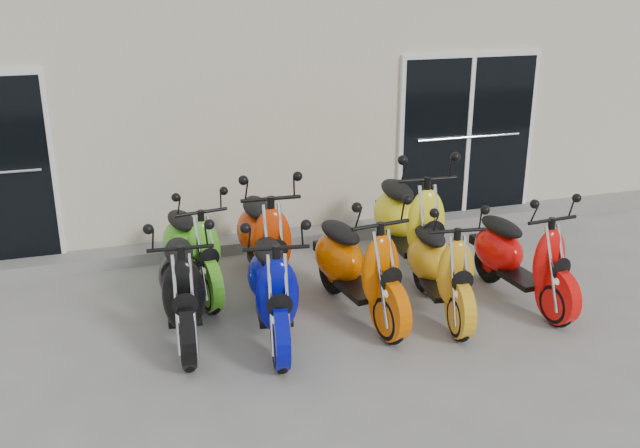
# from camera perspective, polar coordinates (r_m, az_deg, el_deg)

# --- Properties ---
(ground) EXTENTS (80.00, 80.00, 0.00)m
(ground) POSITION_cam_1_polar(r_m,az_deg,el_deg) (7.41, 1.43, -6.96)
(ground) COLOR gray
(ground) RESTS_ON ground
(building) EXTENTS (14.00, 6.00, 3.20)m
(building) POSITION_cam_1_polar(r_m,az_deg,el_deg) (11.79, -6.97, 11.10)
(building) COLOR beige
(building) RESTS_ON ground
(front_step) EXTENTS (14.00, 0.40, 0.15)m
(front_step) POSITION_cam_1_polar(r_m,az_deg,el_deg) (9.15, -2.71, -1.14)
(front_step) COLOR gray
(front_step) RESTS_ON ground
(door_left) EXTENTS (1.07, 0.08, 2.22)m
(door_left) POSITION_cam_1_polar(r_m,az_deg,el_deg) (8.73, -23.90, 4.30)
(door_left) COLOR black
(door_left) RESTS_ON front_step
(door_right) EXTENTS (2.02, 0.08, 2.22)m
(door_right) POSITION_cam_1_polar(r_m,az_deg,el_deg) (9.91, 11.72, 7.23)
(door_right) COLOR black
(door_right) RESTS_ON front_step
(scooter_front_black) EXTENTS (0.79, 1.84, 1.32)m
(scooter_front_black) POSITION_cam_1_polar(r_m,az_deg,el_deg) (6.76, -11.05, -3.89)
(scooter_front_black) COLOR black
(scooter_front_black) RESTS_ON ground
(scooter_front_blue) EXTENTS (0.92, 1.88, 1.33)m
(scooter_front_blue) POSITION_cam_1_polar(r_m,az_deg,el_deg) (6.64, -3.82, -3.95)
(scooter_front_blue) COLOR #05099D
(scooter_front_blue) RESTS_ON ground
(scooter_front_orange_a) EXTENTS (0.91, 1.93, 1.38)m
(scooter_front_orange_a) POSITION_cam_1_polar(r_m,az_deg,el_deg) (7.06, 3.08, -2.25)
(scooter_front_orange_a) COLOR #E45C00
(scooter_front_orange_a) RESTS_ON ground
(scooter_front_orange_b) EXTENTS (0.86, 1.80, 1.28)m
(scooter_front_orange_b) POSITION_cam_1_polar(r_m,az_deg,el_deg) (7.23, 9.68, -2.41)
(scooter_front_orange_b) COLOR gold
(scooter_front_orange_b) RESTS_ON ground
(scooter_front_red) EXTENTS (0.76, 1.79, 1.29)m
(scooter_front_red) POSITION_cam_1_polar(r_m,az_deg,el_deg) (7.65, 15.91, -1.59)
(scooter_front_red) COLOR red
(scooter_front_red) RESTS_ON ground
(scooter_back_green) EXTENTS (0.88, 1.80, 1.28)m
(scooter_back_green) POSITION_cam_1_polar(r_m,az_deg,el_deg) (7.72, -10.24, -1.00)
(scooter_back_green) COLOR #54BF25
(scooter_back_green) RESTS_ON ground
(scooter_back_red) EXTENTS (0.79, 1.96, 1.43)m
(scooter_back_red) POSITION_cam_1_polar(r_m,az_deg,el_deg) (7.72, -4.52, -0.13)
(scooter_back_red) COLOR red
(scooter_back_red) RESTS_ON ground
(scooter_back_yellow) EXTENTS (0.90, 2.12, 1.53)m
(scooter_back_yellow) POSITION_cam_1_polar(r_m,az_deg,el_deg) (8.18, 7.20, 1.27)
(scooter_back_yellow) COLOR #FFF622
(scooter_back_yellow) RESTS_ON ground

